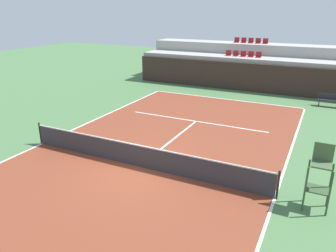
{
  "coord_description": "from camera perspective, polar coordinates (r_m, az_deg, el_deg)",
  "views": [
    {
      "loc": [
        6.43,
        -10.28,
        6.15
      ],
      "look_at": [
        0.36,
        2.0,
        1.2
      ],
      "focal_mm": 34.67,
      "sensor_mm": 36.0,
      "label": 1
    }
  ],
  "objects": [
    {
      "name": "seating_row_upper",
      "position": [
        30.1,
        14.32,
        14.18
      ],
      "size": [
        2.94,
        0.44,
        0.44
      ],
      "color": "maroon",
      "rests_on": "stands_tier_upper"
    },
    {
      "name": "service_line_far",
      "position": [
        18.9,
        4.95,
        0.84
      ],
      "size": [
        8.26,
        0.1,
        0.0
      ],
      "primitive_type": "cube",
      "color": "white",
      "rests_on": "court_surface"
    },
    {
      "name": "tennis_net",
      "position": [
        13.37,
        -5.2,
        -5.17
      ],
      "size": [
        11.08,
        0.08,
        1.07
      ],
      "color": "black",
      "rests_on": "court_surface"
    },
    {
      "name": "centre_service_line",
      "position": [
        16.15,
        0.75,
        -2.48
      ],
      "size": [
        0.1,
        6.4,
        0.0
      ],
      "primitive_type": "cube",
      "color": "white",
      "rests_on": "court_surface"
    },
    {
      "name": "umpire_chair",
      "position": [
        11.47,
        25.12,
        -7.82
      ],
      "size": [
        0.76,
        0.66,
        2.2
      ],
      "color": "#334C2D",
      "rests_on": "ground_plane"
    },
    {
      "name": "stands_tier_lower",
      "position": [
        27.98,
        12.78,
        9.28
      ],
      "size": [
        17.35,
        2.4,
        2.49
      ],
      "primitive_type": "cube",
      "color": "#9E9E99",
      "rests_on": "ground_plane"
    },
    {
      "name": "stands_tier_upper",
      "position": [
        30.22,
        13.98,
        10.78
      ],
      "size": [
        17.35,
        2.4,
        3.36
      ],
      "primitive_type": "cube",
      "color": "#9E9E99",
      "rests_on": "ground_plane"
    },
    {
      "name": "sideline_left",
      "position": [
        16.87,
        -21.2,
        -2.9
      ],
      "size": [
        0.1,
        24.0,
        0.0
      ],
      "primitive_type": "cube",
      "color": "white",
      "rests_on": "court_surface"
    },
    {
      "name": "ground_plane",
      "position": [
        13.59,
        -5.14,
        -7.11
      ],
      "size": [
        80.0,
        80.0,
        0.0
      ],
      "primitive_type": "plane",
      "color": "#477042"
    },
    {
      "name": "sideline_right",
      "position": [
        12.01,
        18.24,
        -11.98
      ],
      "size": [
        0.1,
        24.0,
        0.0
      ],
      "primitive_type": "cube",
      "color": "white",
      "rests_on": "court_surface"
    },
    {
      "name": "back_wall",
      "position": [
        26.72,
        12.04,
        8.52
      ],
      "size": [
        17.35,
        0.3,
        2.19
      ],
      "primitive_type": "cube",
      "color": "#33231E",
      "rests_on": "ground_plane"
    },
    {
      "name": "baseline_far",
      "position": [
        23.94,
        9.87,
        4.71
      ],
      "size": [
        11.0,
        0.1,
        0.0
      ],
      "primitive_type": "cube",
      "color": "white",
      "rests_on": "court_surface"
    },
    {
      "name": "court_surface",
      "position": [
        13.59,
        -5.14,
        -7.09
      ],
      "size": [
        11.0,
        24.0,
        0.01
      ],
      "primitive_type": "cube",
      "color": "brown",
      "rests_on": "ground_plane"
    },
    {
      "name": "seating_row_lower",
      "position": [
        27.87,
        13.05,
        12.08
      ],
      "size": [
        2.94,
        0.44,
        0.44
      ],
      "color": "maroon",
      "rests_on": "stands_tier_lower"
    },
    {
      "name": "player_bench",
      "position": [
        24.19,
        26.53,
        4.26
      ],
      "size": [
        1.5,
        0.4,
        0.85
      ],
      "color": "#232328",
      "rests_on": "ground_plane"
    }
  ]
}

